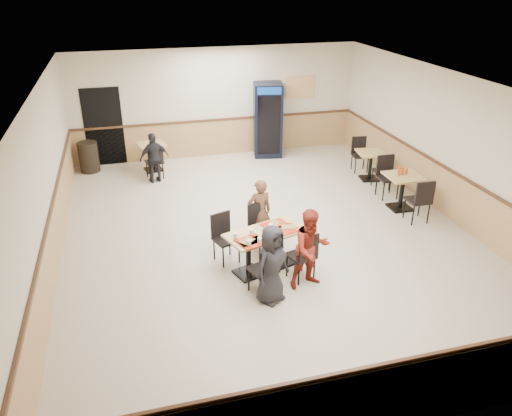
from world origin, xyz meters
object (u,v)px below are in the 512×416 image
object	(u,v)px
main_table	(265,244)
side_table_near	(402,187)
diner_man_opposite	(259,212)
side_table_far	(371,161)
trash_bin	(89,157)
pepsi_cooler	(268,120)
diner_woman_left	(272,265)
diner_woman_right	(311,249)
back_table	(152,153)
lone_diner	(154,158)

from	to	relation	value
main_table	side_table_near	size ratio (longest dim) A/B	1.92
diner_man_opposite	side_table_far	xyz separation A→B (m)	(3.58, 2.42, -0.18)
side_table_near	trash_bin	xyz separation A→B (m)	(-6.77, 4.19, -0.13)
side_table_far	pepsi_cooler	world-z (taller)	pepsi_cooler
diner_man_opposite	pepsi_cooler	xyz separation A→B (m)	(1.60, 4.90, 0.36)
side_table_near	trash_bin	world-z (taller)	trash_bin
diner_woman_left	pepsi_cooler	size ratio (longest dim) A/B	0.65
diner_woman_left	side_table_near	size ratio (longest dim) A/B	1.68
diner_man_opposite	main_table	bearing A→B (deg)	75.24
diner_woman_right	diner_man_opposite	bearing A→B (deg)	95.51
side_table_far	pepsi_cooler	size ratio (longest dim) A/B	0.38
diner_woman_left	diner_man_opposite	bearing A→B (deg)	47.74
main_table	pepsi_cooler	bearing A→B (deg)	55.01
main_table	diner_woman_right	distance (m)	0.93
diner_man_opposite	pepsi_cooler	distance (m)	5.17
diner_man_opposite	side_table_near	bearing A→B (deg)	-174.10
diner_woman_left	back_table	distance (m)	6.52
back_table	pepsi_cooler	xyz separation A→B (m)	(3.29, 0.39, 0.54)
back_table	trash_bin	bearing A→B (deg)	167.84
main_table	trash_bin	distance (m)	6.59
diner_woman_left	lone_diner	bearing A→B (deg)	71.30
lone_diner	pepsi_cooler	world-z (taller)	pepsi_cooler
lone_diner	diner_woman_left	bearing A→B (deg)	89.51
side_table_near	side_table_far	world-z (taller)	side_table_near
diner_woman_left	side_table_far	world-z (taller)	diner_woman_left
diner_woman_left	side_table_far	bearing A→B (deg)	15.12
diner_man_opposite	side_table_far	size ratio (longest dim) A/B	1.72
main_table	trash_bin	xyz separation A→B (m)	(-3.15, 5.79, -0.09)
pepsi_cooler	side_table_near	bearing A→B (deg)	-54.97
diner_woman_right	side_table_far	bearing A→B (deg)	42.69
diner_man_opposite	lone_diner	distance (m)	4.05
trash_bin	diner_man_opposite	bearing A→B (deg)	-55.71
pepsi_cooler	diner_man_opposite	bearing A→B (deg)	-96.76
diner_man_opposite	back_table	size ratio (longest dim) A/B	1.66
diner_woman_left	diner_man_opposite	size ratio (longest dim) A/B	1.00
diner_man_opposite	diner_woman_left	bearing A→B (deg)	75.24
diner_man_opposite	side_table_near	distance (m)	3.52
diner_woman_left	diner_man_opposite	distance (m)	1.89
diner_man_opposite	lone_diner	world-z (taller)	diner_man_opposite
diner_woman_right	side_table_near	bearing A→B (deg)	27.74
pepsi_cooler	lone_diner	bearing A→B (deg)	-148.32
lone_diner	trash_bin	xyz separation A→B (m)	(-1.62, 1.18, -0.24)
lone_diner	back_table	xyz separation A→B (m)	(-0.00, 0.83, -0.15)
pepsi_cooler	trash_bin	size ratio (longest dim) A/B	2.58
diner_woman_right	pepsi_cooler	distance (m)	6.63
diner_woman_left	trash_bin	size ratio (longest dim) A/B	1.67
diner_man_opposite	trash_bin	size ratio (longest dim) A/B	1.67
main_table	pepsi_cooler	size ratio (longest dim) A/B	0.74
diner_woman_left	side_table_near	distance (m)	4.55
diner_man_opposite	trash_bin	xyz separation A→B (m)	(-3.31, 4.86, -0.27)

